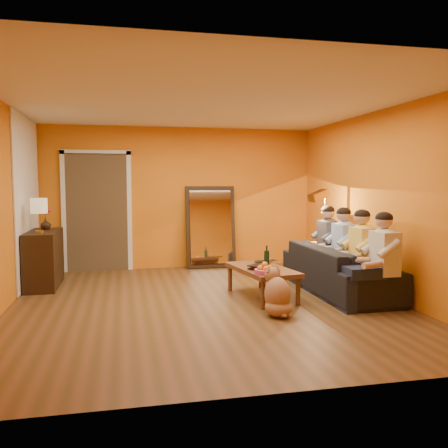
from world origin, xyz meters
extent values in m
cube|color=brown|center=(0.00, 0.00, 0.00)|extent=(5.00, 5.50, 0.00)
cube|color=white|center=(0.00, 0.00, 2.60)|extent=(5.00, 5.50, 0.00)
cube|color=orange|center=(0.00, 2.75, 1.30)|extent=(5.00, 0.00, 2.60)
cube|color=orange|center=(2.50, 0.00, 1.30)|extent=(0.00, 5.50, 2.60)
cube|color=white|center=(-2.48, 1.75, 1.30)|extent=(0.02, 1.90, 2.58)
cube|color=#3F2D19|center=(-1.50, 2.83, 1.05)|extent=(1.06, 0.30, 2.10)
cube|color=white|center=(-2.07, 2.71, 1.05)|extent=(0.08, 0.06, 2.20)
cube|color=white|center=(-0.93, 2.71, 1.05)|extent=(0.08, 0.06, 2.20)
cube|color=white|center=(-1.50, 2.71, 2.12)|extent=(1.22, 0.06, 0.08)
cube|color=black|center=(0.55, 2.63, 0.76)|extent=(0.92, 0.27, 1.51)
cube|color=white|center=(0.55, 2.59, 0.76)|extent=(0.78, 0.21, 1.35)
cube|color=black|center=(-2.24, 1.55, 0.42)|extent=(0.44, 1.18, 0.85)
imported|color=black|center=(2.00, 0.26, 0.33)|extent=(2.29, 0.90, 0.67)
cylinder|color=black|center=(0.86, 0.10, 0.58)|extent=(0.07, 0.07, 0.31)
imported|color=#B27F3F|center=(0.93, 0.27, 0.47)|extent=(0.14, 0.14, 0.10)
imported|color=black|center=(0.99, 0.50, 0.43)|extent=(0.38, 0.28, 0.03)
imported|color=black|center=(0.63, -0.05, 0.43)|extent=(0.27, 0.30, 0.02)
imported|color=red|center=(0.64, -0.04, 0.45)|extent=(0.20, 0.25, 0.02)
imported|color=black|center=(0.63, -0.06, 0.47)|extent=(0.27, 0.29, 0.02)
imported|color=black|center=(-2.24, 1.80, 0.94)|extent=(0.17, 0.17, 0.17)
camera|label=1|loc=(-1.05, -6.03, 1.58)|focal=38.00mm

